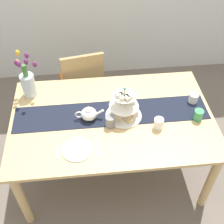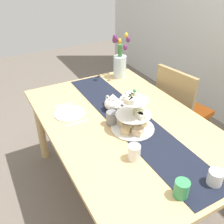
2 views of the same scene
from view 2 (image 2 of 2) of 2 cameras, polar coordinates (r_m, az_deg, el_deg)
The scene contains 14 objects.
ground_plane at distance 2.34m, azimuth 2.49°, elevation -17.18°, with size 8.00×8.00×0.00m, color #6B6056.
dining_table at distance 1.90m, azimuth 2.94°, elevation -4.44°, with size 1.68×1.07×0.73m.
chair_left at distance 2.54m, azimuth 14.88°, elevation 0.94°, with size 0.49×0.49×0.91m.
table_runner at distance 1.87m, azimuth 4.06°, elevation -1.83°, with size 1.62×0.30×0.00m, color black.
tiered_cake_stand at distance 1.72m, azimuth 4.77°, elevation -1.09°, with size 0.30×0.30×0.30m.
teapot at distance 1.96m, azimuth 0.16°, elevation 2.00°, with size 0.24×0.13×0.14m.
tulip_vase at distance 2.47m, azimuth 1.78°, elevation 10.95°, with size 0.18×0.21×0.44m.
cream_jug at distance 1.48m, azimuth 21.99°, elevation -13.41°, with size 0.08×0.08×0.09m, color white.
dinner_plate_left at distance 1.96m, azimuth -9.44°, elevation -0.31°, with size 0.23×0.23×0.01m, color white.
fork_left at distance 2.08m, azimuth -10.84°, elevation 1.53°, with size 0.02×0.15×0.01m, color silver.
knife_left at distance 1.84m, azimuth -7.86°, elevation -2.48°, with size 0.01×0.17×0.01m, color silver.
mug_grey at distance 1.80m, azimuth -0.08°, elevation -1.30°, with size 0.08×0.08×0.10m, color slate.
mug_white_text at distance 1.52m, azimuth 4.94°, elevation -8.93°, with size 0.08×0.08×0.10m, color white.
mug_orange at distance 1.36m, azimuth 15.23°, elevation -16.18°, with size 0.08×0.08×0.10m, color #389356.
Camera 2 is at (1.29, -0.82, 1.77)m, focal length 41.05 mm.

